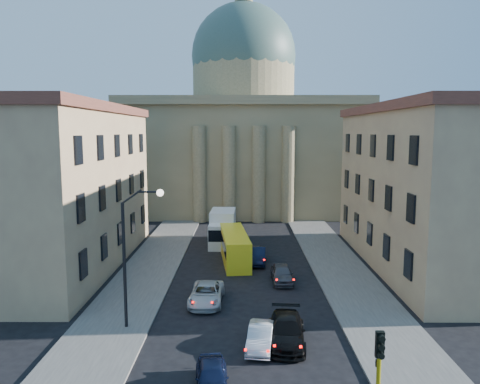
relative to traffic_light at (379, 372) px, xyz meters
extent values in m
cube|color=#514E4A|center=(-13.80, 20.00, -2.51)|extent=(5.00, 60.00, 0.15)
cube|color=#514E4A|center=(3.20, 20.00, -2.51)|extent=(5.00, 60.00, 0.15)
cube|color=olive|center=(-5.30, 58.00, 5.41)|extent=(34.00, 26.00, 16.00)
cube|color=olive|center=(-5.30, 58.00, 13.81)|extent=(35.50, 27.50, 1.20)
cylinder|color=olive|center=(-5.30, 58.00, 17.41)|extent=(16.00, 16.00, 8.00)
sphere|color=#455E54|center=(-5.30, 58.00, 21.41)|extent=(16.40, 16.40, 16.40)
cube|color=olive|center=(-26.30, 56.00, 2.91)|extent=(13.00, 13.00, 11.00)
cone|color=#502C22|center=(-26.30, 56.00, 10.41)|extent=(26.02, 26.02, 4.00)
cube|color=olive|center=(15.70, 56.00, 2.91)|extent=(13.00, 13.00, 11.00)
cone|color=#502C22|center=(15.70, 56.00, 10.41)|extent=(26.02, 26.02, 4.00)
cylinder|color=olive|center=(-11.30, 44.80, 3.91)|extent=(1.80, 1.80, 13.00)
cylinder|color=olive|center=(-7.30, 44.80, 3.91)|extent=(1.80, 1.80, 13.00)
cylinder|color=olive|center=(-3.30, 44.80, 3.91)|extent=(1.80, 1.80, 13.00)
cylinder|color=olive|center=(0.70, 44.80, 3.91)|extent=(1.80, 1.80, 13.00)
cube|color=tan|center=(-22.30, 24.00, 4.41)|extent=(11.00, 26.00, 14.00)
cube|color=#502C22|center=(-22.30, 24.00, 11.71)|extent=(11.60, 26.60, 0.80)
cube|color=tan|center=(11.70, 24.00, 4.41)|extent=(11.00, 26.00, 14.00)
cube|color=#502C22|center=(11.70, 24.00, 11.71)|extent=(11.60, 26.60, 0.80)
cube|color=black|center=(0.00, 0.00, 1.16)|extent=(0.34, 0.22, 1.10)
cylinder|color=#FF0C05|center=(0.00, -0.12, 1.52)|extent=(0.20, 0.03, 0.20)
cylinder|color=orange|center=(0.00, -0.12, 1.16)|extent=(0.20, 0.03, 0.20)
cylinder|color=#0CE526|center=(0.00, -0.12, 0.80)|extent=(0.20, 0.03, 0.20)
cube|color=black|center=(0.00, 0.10, 0.31)|extent=(0.22, 0.10, 0.30)
cylinder|color=black|center=(-12.80, 10.00, 1.41)|extent=(0.20, 0.20, 8.00)
cylinder|color=black|center=(-12.25, 10.00, 5.76)|extent=(1.30, 0.12, 0.96)
cylinder|color=black|center=(-11.25, 10.00, 6.06)|extent=(1.30, 0.12, 0.12)
sphere|color=white|center=(-10.50, 10.00, 6.01)|extent=(0.44, 0.44, 0.44)
imported|color=black|center=(-7.00, 3.00, -1.92)|extent=(1.92, 4.02, 1.33)
imported|color=#B3B6BC|center=(-4.50, 7.47, -1.94)|extent=(1.85, 4.07, 1.29)
imported|color=silver|center=(-8.10, 14.38, -1.89)|extent=(2.47, 5.08, 1.39)
imported|color=black|center=(-2.96, 8.03, -1.84)|extent=(2.48, 5.30, 1.50)
imported|color=#49484D|center=(-2.28, 19.17, -1.87)|extent=(1.75, 4.22, 1.43)
imported|color=black|center=(-4.13, 24.74, -1.85)|extent=(1.79, 4.55, 1.48)
cube|color=yellow|center=(-6.27, 25.60, -1.22)|extent=(3.20, 9.87, 2.73)
cube|color=black|center=(-6.27, 25.60, -0.78)|extent=(3.20, 9.35, 0.97)
cylinder|color=black|center=(-6.78, 22.01, -2.14)|extent=(0.35, 0.90, 0.88)
cylinder|color=black|center=(-5.03, 22.19, -2.14)|extent=(0.35, 0.90, 0.88)
cylinder|color=black|center=(-7.52, 29.02, -2.14)|extent=(0.35, 0.90, 0.88)
cylinder|color=black|center=(-5.76, 29.20, -2.14)|extent=(0.35, 0.90, 0.88)
cube|color=white|center=(-7.76, 30.13, -1.27)|extent=(2.59, 2.70, 2.62)
cube|color=black|center=(-7.80, 28.87, -0.95)|extent=(2.41, 0.21, 1.20)
cube|color=white|center=(-7.67, 33.08, -0.67)|extent=(2.77, 4.67, 3.39)
cylinder|color=black|center=(-8.87, 29.73, -2.09)|extent=(0.34, 0.99, 0.98)
cylinder|color=black|center=(-6.68, 29.66, -2.09)|extent=(0.34, 0.99, 0.98)
cylinder|color=black|center=(-8.73, 34.09, -2.09)|extent=(0.34, 0.99, 0.98)
cylinder|color=black|center=(-6.54, 34.02, -2.09)|extent=(0.34, 0.99, 0.98)
camera|label=1|loc=(-5.57, -17.90, 9.70)|focal=35.00mm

